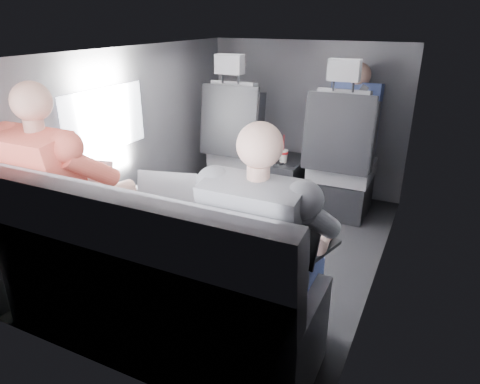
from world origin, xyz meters
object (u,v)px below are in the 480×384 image
at_px(laptop_black, 289,236).
at_px(passenger_rear_left, 67,199).
at_px(laptop_silver, 188,207).
at_px(front_seat_right, 340,169).
at_px(center_console, 288,182).
at_px(front_seat_left, 240,155).
at_px(soda_cup, 283,156).
at_px(laptop_white, 99,188).
at_px(passenger_rear_right, 268,252).
at_px(passenger_front_right, 354,120).
at_px(rear_bench, 152,292).

height_order(laptop_black, passenger_rear_left, passenger_rear_left).
xyz_separation_m(laptop_silver, passenger_rear_left, (-0.62, -0.21, 0.01)).
xyz_separation_m(front_seat_right, laptop_silver, (-0.42, -1.60, 0.24)).
distance_m(front_seat_right, center_console, 0.49).
bearing_deg(front_seat_left, soda_cup, -5.34).
xyz_separation_m(soda_cup, laptop_silver, (0.06, -1.56, 0.18)).
relative_size(laptop_black, passenger_rear_left, 0.33).
bearing_deg(center_console, laptop_white, -109.32).
relative_size(laptop_white, passenger_rear_left, 0.30).
relative_size(front_seat_left, laptop_silver, 2.89).
bearing_deg(front_seat_right, center_console, 174.93).
bearing_deg(center_console, passenger_rear_right, -73.22).
bearing_deg(center_console, front_seat_right, -5.07).
xyz_separation_m(laptop_white, passenger_rear_left, (-0.02, -0.22, 0.01)).
xyz_separation_m(front_seat_left, passenger_rear_right, (1.01, -1.81, 0.22)).
xyz_separation_m(soda_cup, laptop_white, (-0.55, -1.55, 0.17)).
distance_m(laptop_silver, passenger_rear_left, 0.65).
bearing_deg(front_seat_right, laptop_white, -122.73).
distance_m(laptop_silver, passenger_rear_right, 0.56).
distance_m(laptop_white, passenger_front_right, 2.12).
xyz_separation_m(laptop_white, laptop_silver, (0.60, -0.01, 0.00)).
bearing_deg(rear_bench, laptop_black, 22.21).
height_order(soda_cup, laptop_silver, laptop_silver).
height_order(center_console, laptop_black, laptop_black).
height_order(center_console, laptop_white, laptop_white).
xyz_separation_m(front_seat_right, laptop_white, (-1.02, -1.59, 0.23)).
bearing_deg(soda_cup, laptop_silver, -87.94).
height_order(rear_bench, passenger_front_right, passenger_front_right).
bearing_deg(rear_bench, laptop_white, 151.20).
bearing_deg(passenger_front_right, passenger_rear_left, -117.06).
relative_size(front_seat_right, passenger_front_right, 1.64).
relative_size(rear_bench, passenger_front_right, 2.07).
xyz_separation_m(rear_bench, passenger_rear_right, (0.56, 0.10, 0.31)).
distance_m(front_seat_left, laptop_white, 1.61).
distance_m(front_seat_left, laptop_silver, 1.69).
relative_size(front_seat_left, center_console, 2.64).
relative_size(soda_cup, passenger_rear_left, 0.19).
bearing_deg(passenger_rear_left, center_console, 72.40).
height_order(soda_cup, passenger_front_right, passenger_front_right).
bearing_deg(laptop_silver, laptop_black, -5.81).
distance_m(laptop_black, passenger_rear_left, 1.19).
distance_m(rear_bench, passenger_rear_right, 0.64).
xyz_separation_m(rear_bench, laptop_black, (0.60, 0.24, 0.33)).
xyz_separation_m(passenger_rear_left, passenger_front_right, (1.05, 2.07, 0.10)).
relative_size(front_seat_right, passenger_rear_left, 1.00).
distance_m(front_seat_left, laptop_black, 1.98).
height_order(laptop_black, passenger_front_right, passenger_front_right).
height_order(front_seat_left, rear_bench, front_seat_left).
distance_m(center_console, laptop_silver, 1.70).
relative_size(rear_bench, laptop_black, 3.85).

